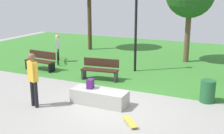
{
  "coord_description": "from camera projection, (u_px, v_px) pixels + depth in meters",
  "views": [
    {
      "loc": [
        3.62,
        -7.85,
        3.7
      ],
      "look_at": [
        -0.56,
        1.2,
        1.06
      ],
      "focal_mm": 45.59,
      "sensor_mm": 36.0,
      "label": 1
    }
  ],
  "objects": [
    {
      "name": "ground_plane",
      "position": [
        112.0,
        109.0,
        9.3
      ],
      "size": [
        28.0,
        28.0,
        0.0
      ],
      "primitive_type": "plane",
      "color": "gray"
    },
    {
      "name": "trash_bin",
      "position": [
        208.0,
        91.0,
        9.78
      ],
      "size": [
        0.51,
        0.51,
        0.78
      ],
      "primitive_type": "cylinder",
      "color": "#1E592D",
      "rests_on": "ground_plane"
    },
    {
      "name": "lamp_post",
      "position": [
        136.0,
        16.0,
        13.05
      ],
      "size": [
        0.28,
        0.28,
        4.33
      ],
      "color": "black",
      "rests_on": "ground_plane"
    },
    {
      "name": "grass_lawn",
      "position": [
        170.0,
        58.0,
        16.28
      ],
      "size": [
        26.6,
        12.09,
        0.01
      ],
      "primitive_type": "cube",
      "color": "#387A2D",
      "rests_on": "ground_plane"
    },
    {
      "name": "park_bench_far_right",
      "position": [
        41.0,
        60.0,
        13.81
      ],
      "size": [
        1.63,
        0.57,
        0.91
      ],
      "color": "#331E14",
      "rests_on": "ground_plane"
    },
    {
      "name": "concrete_ledge",
      "position": [
        99.0,
        97.0,
        9.63
      ],
      "size": [
        1.93,
        0.72,
        0.5
      ],
      "primitive_type": "cube",
      "color": "#A8A59E",
      "rests_on": "ground_plane"
    },
    {
      "name": "cyclist_on_bicycle",
      "position": [
        58.0,
        51.0,
        15.32
      ],
      "size": [
        1.06,
        1.55,
        1.52
      ],
      "color": "black",
      "rests_on": "ground_plane"
    },
    {
      "name": "skater_performing_trick",
      "position": [
        33.0,
        76.0,
        9.21
      ],
      "size": [
        0.41,
        0.29,
        1.81
      ],
      "color": "black",
      "rests_on": "ground_plane"
    },
    {
      "name": "backpack_on_ledge",
      "position": [
        90.0,
        84.0,
        9.7
      ],
      "size": [
        0.25,
        0.31,
        0.32
      ],
      "primitive_type": "cube",
      "rotation": [
        0.0,
        0.0,
        4.89
      ],
      "color": "#4C1E66",
      "rests_on": "concrete_ledge"
    },
    {
      "name": "skateboard_by_ledge",
      "position": [
        130.0,
        122.0,
        8.21
      ],
      "size": [
        0.68,
        0.73,
        0.08
      ],
      "color": "gold",
      "rests_on": "ground_plane"
    },
    {
      "name": "park_bench_near_lamppost",
      "position": [
        100.0,
        69.0,
        12.26
      ],
      "size": [
        1.65,
        0.68,
        0.91
      ],
      "color": "#331E14",
      "rests_on": "ground_plane"
    }
  ]
}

